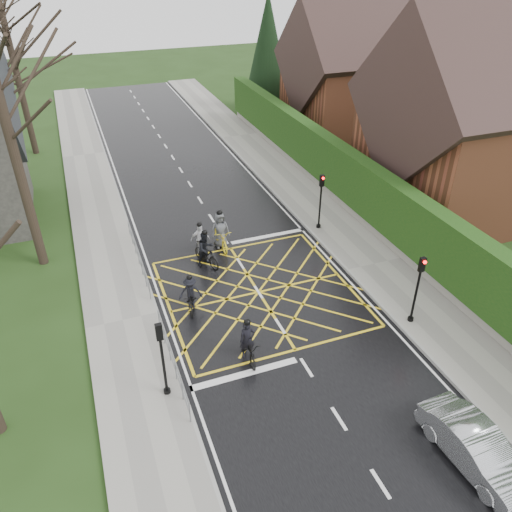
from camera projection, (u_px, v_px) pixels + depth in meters
ground at (258, 292)px, 22.43m from camera, size 120.00×120.00×0.00m
road at (258, 292)px, 22.42m from camera, size 9.00×80.00×0.01m
sidewalk_right at (374, 265)px, 24.17m from camera, size 3.00×80.00×0.15m
sidewalk_left at (123, 321)px, 20.60m from camera, size 3.00×80.00×0.15m
stone_wall at (345, 203)px, 29.28m from camera, size 0.50×38.00×0.70m
hedge at (348, 175)px, 28.34m from camera, size 0.90×38.00×2.80m
house_near at (483, 126)px, 27.43m from camera, size 11.80×9.80×11.30m
house_far at (354, 77)px, 38.68m from camera, size 9.80×8.80×10.30m
conifer at (268, 54)px, 43.47m from camera, size 4.60×4.60×10.00m
tree_near at (0, 100)px, 20.24m from camera, size 9.24×9.24×11.44m
tree_far at (11, 50)px, 33.17m from camera, size 8.40×8.40×10.40m
railing_south at (172, 357)px, 17.86m from camera, size 0.05×5.04×1.03m
railing_north at (138, 253)px, 23.78m from camera, size 0.05×6.04×1.03m
traffic_light_ne at (320, 202)px, 26.36m from camera, size 0.24×0.31×3.21m
traffic_light_se at (417, 291)px, 19.73m from camera, size 0.24×0.31×3.21m
traffic_light_sw at (163, 360)px, 16.47m from camera, size 0.24×0.31×3.21m
cyclist_rear at (248, 346)px, 18.63m from camera, size 0.74×1.87×1.79m
cyclist_back at (206, 252)px, 23.94m from camera, size 1.17×1.98×1.92m
cyclist_mid at (191, 296)px, 21.16m from camera, size 1.10×1.82×1.68m
cyclist_front at (201, 243)px, 24.82m from camera, size 0.99×1.81×1.77m
cyclist_lead at (221, 234)px, 25.36m from camera, size 0.95×2.16×2.08m
car at (476, 448)px, 14.81m from camera, size 1.61×3.96×1.28m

